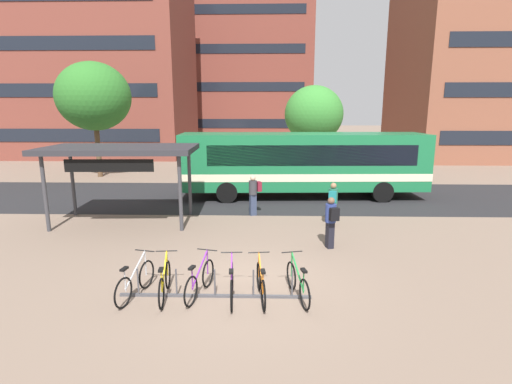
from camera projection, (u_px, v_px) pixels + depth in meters
The scene contains 19 objects.
ground at pixel (246, 285), 9.81m from camera, with size 200.00×200.00×0.00m, color #7A6656.
bus_lane_asphalt at pixel (256, 197), 19.76m from camera, with size 80.00×7.20×0.01m, color #232326.
city_bus at pixel (301, 162), 19.33m from camera, with size 12.12×3.07×3.20m.
bike_rack at pixel (215, 293), 9.19m from camera, with size 4.55×0.09×0.70m.
parked_bicycle_silver_0 at pixel (135, 282), 9.13m from camera, with size 0.57×1.69×0.99m.
parked_bicycle_yellow_1 at pixel (165, 282), 9.10m from camera, with size 0.52×1.72×0.99m.
parked_bicycle_purple_2 at pixel (200, 281), 9.19m from camera, with size 0.60×1.68×0.99m.
parked_bicycle_purple_3 at pixel (232, 284), 9.01m from camera, with size 0.52×1.72×0.99m.
parked_bicycle_orange_4 at pixel (261, 284), 9.01m from camera, with size 0.52×1.72×0.99m.
parked_bicycle_green_5 at pixel (298, 283), 9.05m from camera, with size 0.59×1.69×0.99m.
transit_shelter at pixel (120, 152), 14.69m from camera, with size 5.76×3.26×2.98m.
commuter_maroon_pack_0 at pixel (254, 192), 16.13m from camera, with size 0.60×0.49×1.69m.
commuter_teal_pack_1 at pixel (333, 201), 14.63m from camera, with size 0.43×0.58×1.67m.
commuter_black_pack_2 at pixel (331, 219), 12.25m from camera, with size 0.44×0.58×1.67m.
street_tree_0 at pixel (314, 114), 26.69m from camera, with size 4.01×4.01×5.97m.
street_tree_1 at pixel (94, 97), 24.61m from camera, with size 4.61×4.61×7.31m.
building_left_wing at pixel (75, 57), 36.92m from camera, with size 21.13×11.44×18.44m.
building_right_wing at pixel (511, 34), 34.16m from camera, with size 18.10×12.13×21.80m.
building_centre_block at pixel (241, 76), 52.60m from camera, with size 18.50×11.88×17.61m.
Camera 1 is at (0.48, -9.09, 4.36)m, focal length 27.22 mm.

